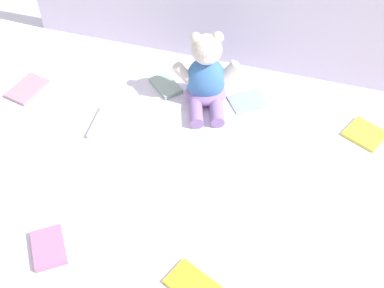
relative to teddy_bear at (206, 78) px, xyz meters
name	(u,v)px	position (x,y,z in m)	size (l,w,h in m)	color
ground_plane	(207,144)	(0.05, -0.18, -0.10)	(3.20, 3.20, 0.00)	silver
teddy_bear	(206,78)	(0.00, 0.00, 0.00)	(0.21, 0.21, 0.26)	#3F72B2
book_case_0	(166,86)	(-0.15, 0.03, -0.09)	(0.07, 0.11, 0.01)	#8DA294
book_case_1	(27,89)	(-0.58, -0.12, -0.09)	(0.09, 0.13, 0.01)	#AC8193
book_case_2	(247,101)	(0.13, 0.03, -0.09)	(0.09, 0.11, 0.01)	#8B9CA1
book_case_3	(365,134)	(0.51, -0.01, -0.09)	(0.10, 0.11, 0.01)	yellow
book_case_4	(106,124)	(-0.27, -0.20, -0.09)	(0.08, 0.14, 0.02)	white
book_case_5	(193,285)	(0.15, -0.63, -0.09)	(0.08, 0.12, 0.01)	yellow
book_case_6	(49,248)	(-0.23, -0.64, -0.09)	(0.08, 0.11, 0.02)	#BC6B96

